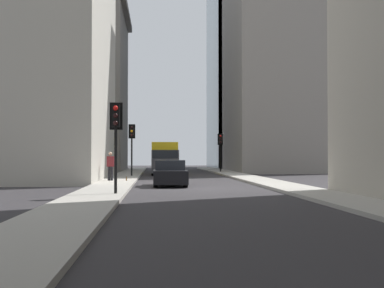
{
  "coord_description": "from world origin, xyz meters",
  "views": [
    {
      "loc": [
        -26.93,
        2.16,
        1.62
      ],
      "look_at": [
        14.39,
        -0.65,
        2.59
      ],
      "focal_mm": 49.68,
      "sensor_mm": 36.0,
      "label": 1
    }
  ],
  "objects": [
    {
      "name": "ground_plane",
      "position": [
        0.0,
        0.0,
        0.0
      ],
      "size": [
        135.0,
        135.0,
        0.0
      ],
      "primitive_type": "plane",
      "color": "#302D30"
    },
    {
      "name": "sidewalk_right",
      "position": [
        0.0,
        4.5,
        0.07
      ],
      "size": [
        90.0,
        2.2,
        0.14
      ],
      "primitive_type": "cube",
      "color": "#A8A399",
      "rests_on": "ground_plane"
    },
    {
      "name": "sidewalk_left",
      "position": [
        0.0,
        -4.5,
        0.07
      ],
      "size": [
        90.0,
        2.2,
        0.14
      ],
      "primitive_type": "cube",
      "color": "#A8A399",
      "rests_on": "ground_plane"
    },
    {
      "name": "building_left_far",
      "position": [
        29.51,
        -10.59,
        13.32
      ],
      "size": [
        18.12,
        10.5,
        26.62
      ],
      "color": "gray",
      "rests_on": "ground_plane"
    },
    {
      "name": "building_right_far",
      "position": [
        31.13,
        10.59,
        9.91
      ],
      "size": [
        14.19,
        10.5,
        19.79
      ],
      "color": "gray",
      "rests_on": "ground_plane"
    },
    {
      "name": "delivery_truck",
      "position": [
        19.51,
        1.4,
        1.46
      ],
      "size": [
        6.46,
        2.25,
        2.84
      ],
      "color": "yellow",
      "rests_on": "ground_plane"
    },
    {
      "name": "sedan_black",
      "position": [
        1.98,
        1.4,
        0.66
      ],
      "size": [
        4.3,
        1.78,
        1.42
      ],
      "color": "black",
      "rests_on": "ground_plane"
    },
    {
      "name": "traffic_light_foreground",
      "position": [
        -5.56,
        3.76,
        2.82
      ],
      "size": [
        0.43,
        0.52,
        3.65
      ],
      "color": "black",
      "rests_on": "sidewalk_right"
    },
    {
      "name": "traffic_light_midblock",
      "position": [
        24.52,
        -4.12,
        2.86
      ],
      "size": [
        0.43,
        0.52,
        3.7
      ],
      "color": "black",
      "rests_on": "sidewalk_left"
    },
    {
      "name": "traffic_light_far_junction",
      "position": [
        14.0,
        4.01,
        3.05
      ],
      "size": [
        0.43,
        0.52,
        3.96
      ],
      "color": "black",
      "rests_on": "sidewalk_right"
    },
    {
      "name": "pedestrian",
      "position": [
        5.9,
        4.95,
        1.09
      ],
      "size": [
        0.26,
        0.44,
        1.75
      ],
      "color": "black",
      "rests_on": "sidewalk_right"
    },
    {
      "name": "discarded_bottle",
      "position": [
        5.5,
        3.94,
        0.25
      ],
      "size": [
        0.07,
        0.07,
        0.27
      ],
      "color": "brown",
      "rests_on": "sidewalk_right"
    }
  ]
}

